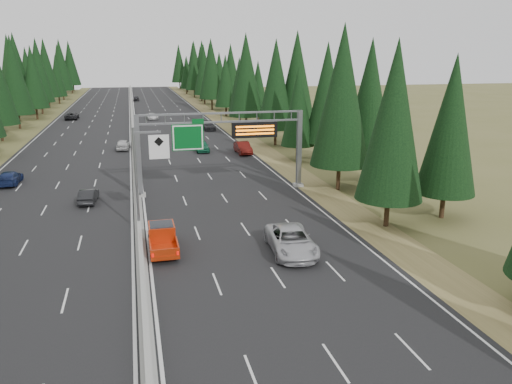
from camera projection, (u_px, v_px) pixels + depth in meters
road at (133, 131)px, 89.83m from camera, size 32.00×260.00×0.08m
shoulder_right at (230, 127)px, 93.96m from camera, size 3.60×260.00×0.06m
shoulder_left at (27, 134)px, 85.70m from camera, size 3.60×260.00×0.06m
median_barrier at (133, 128)px, 89.73m from camera, size 0.70×260.00×0.85m
sign_gantry at (228, 139)px, 48.28m from camera, size 16.75×0.98×7.80m
hov_sign_pole at (144, 172)px, 37.21m from camera, size 2.80×0.50×8.00m
tree_row_right at (260, 78)px, 87.37m from camera, size 12.05×242.59×18.81m
silver_minivan at (291, 241)px, 33.97m from camera, size 3.30×6.33×1.70m
red_pickup at (162, 236)px, 34.58m from camera, size 1.86×5.20×1.69m
car_ahead_green at (202, 146)px, 69.99m from camera, size 1.86×4.53×1.54m
car_ahead_dkred at (243, 148)px, 68.35m from camera, size 1.76×4.92×1.62m
car_ahead_dkgrey at (209, 126)px, 90.06m from camera, size 2.06×5.03×1.46m
car_ahead_white at (152, 116)px, 105.08m from camera, size 2.58×4.88×1.31m
car_ahead_far at (136, 98)px, 147.61m from camera, size 1.86×4.27×1.43m
car_onc_near at (88, 196)px, 45.56m from camera, size 1.69×4.04×1.30m
car_onc_blue at (10, 178)px, 52.09m from camera, size 1.96×4.79×1.39m
car_onc_white at (123, 145)px, 71.23m from camera, size 2.16×4.48×1.48m
car_onc_far at (72, 116)px, 105.05m from camera, size 2.56×5.46×1.51m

